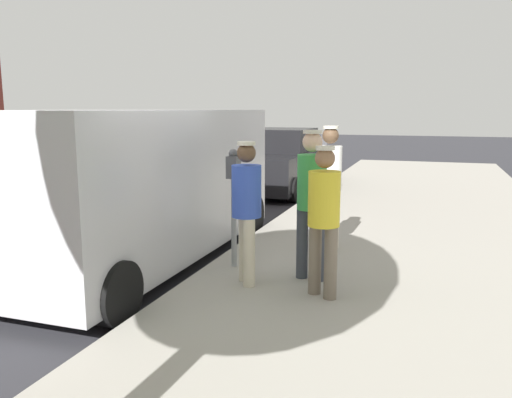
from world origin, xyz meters
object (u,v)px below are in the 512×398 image
at_px(pedestrian_in_yellow, 324,212).
at_px(pedestrian_in_blue, 247,204).
at_px(parked_van, 139,182).
at_px(parked_sedan_ahead, 279,163).
at_px(parking_meter_far, 325,152).
at_px(pedestrian_in_white, 330,179).
at_px(pedestrian_in_green, 312,195).
at_px(parking_meter_near, 234,188).

bearing_deg(pedestrian_in_yellow, pedestrian_in_blue, 171.55).
distance_m(parked_van, parked_sedan_ahead, 7.06).
height_order(parking_meter_far, parked_sedan_ahead, parking_meter_far).
relative_size(pedestrian_in_white, parked_sedan_ahead, 0.40).
bearing_deg(parking_meter_far, pedestrian_in_white, -77.87).
relative_size(pedestrian_in_blue, parked_sedan_ahead, 0.37).
height_order(pedestrian_in_white, parked_sedan_ahead, pedestrian_in_white).
bearing_deg(pedestrian_in_blue, pedestrian_in_green, 29.83).
distance_m(parking_meter_far, pedestrian_in_blue, 6.45).
xyz_separation_m(pedestrian_in_blue, parked_van, (-1.88, 0.79, 0.06)).
relative_size(parking_meter_near, pedestrian_in_blue, 0.92).
height_order(pedestrian_in_blue, parked_van, parked_van).
relative_size(parked_van, parked_sedan_ahead, 1.18).
height_order(parking_meter_far, pedestrian_in_green, pedestrian_in_green).
relative_size(pedestrian_in_white, parked_van, 0.34).
bearing_deg(pedestrian_in_blue, parked_sedan_ahead, 103.69).
distance_m(parking_meter_far, pedestrian_in_yellow, 6.70).
height_order(parking_meter_near, parked_van, parked_van).
height_order(pedestrian_in_yellow, pedestrian_in_white, pedestrian_in_white).
height_order(pedestrian_in_white, parked_van, parked_van).
xyz_separation_m(pedestrian_in_white, parked_sedan_ahead, (-2.51, 6.00, -0.43)).
distance_m(pedestrian_in_white, parked_van, 2.70).
bearing_deg(parking_meter_far, pedestrian_in_yellow, -78.77).
xyz_separation_m(parked_van, parked_sedan_ahead, (-0.03, 7.05, -0.41)).
bearing_deg(parked_van, pedestrian_in_green, -9.11).
xyz_separation_m(pedestrian_in_yellow, pedestrian_in_white, (-0.32, 1.98, 0.10)).
xyz_separation_m(parking_meter_far, pedestrian_in_white, (0.99, -4.60, -0.00)).
bearing_deg(pedestrian_in_green, parked_van, 170.89).
bearing_deg(parking_meter_near, parked_van, 171.97).
bearing_deg(parking_meter_near, parked_sedan_ahead, 101.87).
relative_size(parking_meter_far, pedestrian_in_yellow, 0.93).
bearing_deg(pedestrian_in_white, pedestrian_in_green, -87.43).
height_order(parked_van, parked_sedan_ahead, parked_van).
bearing_deg(pedestrian_in_blue, parked_van, 157.16).
bearing_deg(parked_van, pedestrian_in_yellow, -18.35).
bearing_deg(pedestrian_in_blue, pedestrian_in_white, 71.82).
xyz_separation_m(pedestrian_in_yellow, parked_sedan_ahead, (-2.83, 7.98, -0.33)).
bearing_deg(parking_meter_near, pedestrian_in_yellow, -28.84).
relative_size(parking_meter_far, parked_sedan_ahead, 0.34).
bearing_deg(parked_van, parking_meter_near, -8.03).
relative_size(parking_meter_near, parked_sedan_ahead, 0.34).
bearing_deg(pedestrian_in_yellow, pedestrian_in_white, 99.12).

